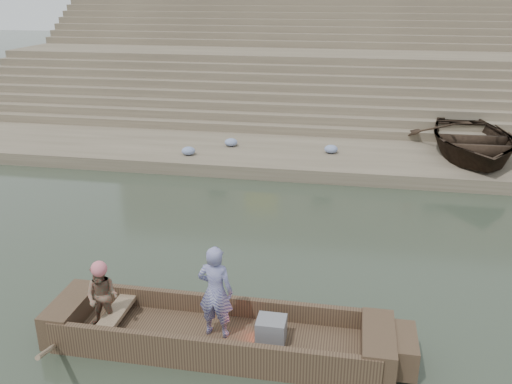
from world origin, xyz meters
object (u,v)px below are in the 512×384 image
(standing_man, at_px, (216,292))
(rowing_man, at_px, (102,297))
(main_rowboat, at_px, (217,340))
(television, at_px, (271,330))
(beached_rowboat, at_px, (472,140))

(standing_man, distance_m, rowing_man, 1.89)
(main_rowboat, bearing_deg, rowing_man, -176.27)
(main_rowboat, relative_size, standing_man, 3.18)
(standing_man, relative_size, television, 3.42)
(standing_man, bearing_deg, beached_rowboat, -113.45)
(television, distance_m, beached_rowboat, 11.67)
(main_rowboat, bearing_deg, beached_rowboat, 61.66)
(standing_man, xyz_separation_m, television, (0.89, -0.02, -0.59))
(beached_rowboat, bearing_deg, standing_man, -119.99)
(television, bearing_deg, beached_rowboat, 65.46)
(main_rowboat, relative_size, rowing_man, 4.35)
(standing_man, height_order, beached_rowboat, standing_man)
(standing_man, distance_m, beached_rowboat, 12.04)
(standing_man, height_order, television, standing_man)
(main_rowboat, xyz_separation_m, television, (0.88, -0.00, 0.31))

